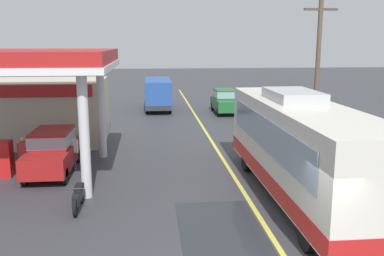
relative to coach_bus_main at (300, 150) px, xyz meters
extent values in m
plane|color=#38383D|center=(-1.82, 14.77, -1.72)|extent=(120.00, 120.00, 0.00)
cube|color=#D8CC4C|center=(-1.82, 9.77, -1.72)|extent=(0.16, 50.00, 0.01)
cube|color=#26282D|center=(-3.19, -2.67, -1.72)|extent=(2.45, 4.94, 0.01)
cube|color=silver|center=(0.00, 0.01, 0.16)|extent=(2.50, 11.00, 2.90)
cube|color=red|center=(0.00, 0.01, -0.94)|extent=(2.54, 11.04, 0.56)
cube|color=#8C9EAD|center=(-1.27, 0.01, 0.61)|extent=(0.06, 9.35, 1.10)
cube|color=#8C9EAD|center=(1.27, 0.01, 0.61)|extent=(0.06, 9.35, 1.10)
cube|color=#B2B2B7|center=(0.00, 1.01, 1.79)|extent=(1.60, 2.80, 0.36)
cylinder|color=black|center=(-1.10, -3.89, -1.22)|extent=(0.30, 1.00, 1.00)
cylinder|color=black|center=(-1.10, 3.31, -1.22)|extent=(0.30, 1.00, 1.00)
cylinder|color=black|center=(1.10, 3.31, -1.22)|extent=(0.30, 1.00, 1.00)
cylinder|color=silver|center=(-7.46, 0.70, 0.58)|extent=(0.36, 0.36, 4.60)
cylinder|color=silver|center=(-7.46, 6.10, 0.58)|extent=(0.36, 0.36, 4.60)
cube|color=red|center=(-11.16, 3.40, -0.97)|extent=(0.70, 0.60, 1.50)
cube|color=beige|center=(-11.16, 9.60, -0.02)|extent=(7.00, 4.40, 3.40)
cube|color=#B21E1E|center=(-11.16, 7.36, 1.33)|extent=(6.30, 0.10, 0.60)
cube|color=maroon|center=(-9.28, 3.71, -1.00)|extent=(1.70, 4.20, 0.80)
cube|color=maroon|center=(-9.28, 3.91, -0.25)|extent=(1.50, 2.31, 0.70)
cube|color=#8C9EAD|center=(-9.28, 3.91, -0.25)|extent=(1.53, 2.35, 0.49)
cylinder|color=black|center=(-10.03, 2.21, -1.40)|extent=(0.20, 0.64, 0.64)
cylinder|color=black|center=(-8.53, 2.21, -1.40)|extent=(0.20, 0.64, 0.64)
cylinder|color=black|center=(-10.03, 5.21, -1.40)|extent=(0.20, 0.64, 0.64)
cylinder|color=black|center=(-8.53, 5.21, -1.40)|extent=(0.20, 0.64, 0.64)
cube|color=#264C9E|center=(-4.54, 20.60, -0.33)|extent=(2.00, 6.00, 2.10)
cube|color=#8C9EAD|center=(-4.54, 20.60, 0.07)|extent=(2.04, 5.10, 0.80)
cube|color=#2D2D33|center=(-4.54, 17.55, -1.18)|extent=(1.90, 0.16, 0.36)
cylinder|color=black|center=(-5.42, 18.60, -1.34)|extent=(0.22, 0.76, 0.76)
cylinder|color=black|center=(-3.66, 18.60, -1.34)|extent=(0.22, 0.76, 0.76)
cylinder|color=black|center=(-5.42, 22.60, -1.34)|extent=(0.22, 0.76, 0.76)
cylinder|color=black|center=(-3.66, 22.60, -1.34)|extent=(0.22, 0.76, 0.76)
cylinder|color=black|center=(-7.58, -1.03, -1.42)|extent=(0.10, 0.60, 0.60)
cylinder|color=black|center=(-7.58, 0.17, -1.42)|extent=(0.10, 0.60, 0.60)
cube|color=black|center=(-7.58, -0.43, -1.22)|extent=(0.20, 1.30, 0.36)
cube|color=black|center=(-7.58, -0.28, -1.00)|extent=(0.24, 0.60, 0.12)
cylinder|color=#2D2D33|center=(-7.58, -0.98, -0.82)|extent=(0.55, 0.04, 0.04)
cylinder|color=#33333F|center=(-8.61, 3.96, -1.31)|extent=(0.14, 0.14, 0.82)
cylinder|color=#33333F|center=(-8.43, 3.96, -1.31)|extent=(0.14, 0.14, 0.82)
cube|color=silver|center=(-8.52, 3.96, -0.60)|extent=(0.36, 0.22, 0.60)
sphere|color=tan|center=(-8.52, 3.96, -0.17)|extent=(0.22, 0.22, 0.22)
cylinder|color=silver|center=(-8.75, 3.96, -0.65)|extent=(0.09, 0.09, 0.58)
cylinder|color=silver|center=(-8.29, 3.96, -0.65)|extent=(0.09, 0.09, 0.58)
cylinder|color=#33333F|center=(-10.42, 3.47, -1.31)|extent=(0.14, 0.14, 0.82)
cylinder|color=#33333F|center=(-10.24, 3.47, -1.31)|extent=(0.14, 0.14, 0.82)
cube|color=#BF3333|center=(-10.33, 3.47, -0.60)|extent=(0.36, 0.22, 0.60)
sphere|color=tan|center=(-10.33, 3.47, -0.17)|extent=(0.22, 0.22, 0.22)
cylinder|color=#BF3333|center=(-10.56, 3.47, -0.65)|extent=(0.09, 0.09, 0.58)
cylinder|color=#BF3333|center=(-10.10, 3.47, -0.65)|extent=(0.09, 0.09, 0.58)
cube|color=#1E602D|center=(0.57, 18.26, -1.00)|extent=(1.70, 4.20, 0.80)
cube|color=#1E602D|center=(0.57, 18.46, -0.25)|extent=(1.50, 2.31, 0.70)
cube|color=#8C9EAD|center=(0.57, 18.46, -0.25)|extent=(1.53, 2.35, 0.49)
cylinder|color=black|center=(-0.18, 16.76, -1.40)|extent=(0.20, 0.64, 0.64)
cylinder|color=black|center=(1.32, 16.76, -1.40)|extent=(0.20, 0.64, 0.64)
cylinder|color=black|center=(-0.18, 19.76, -1.40)|extent=(0.20, 0.64, 0.64)
cylinder|color=black|center=(1.32, 19.76, -1.40)|extent=(0.20, 0.64, 0.64)
cylinder|color=brown|center=(3.73, 8.15, 2.11)|extent=(0.24, 0.24, 7.67)
cube|color=#4C3D33|center=(3.73, 8.15, 5.35)|extent=(1.80, 0.12, 0.12)
camera|label=1|loc=(-5.17, -13.97, 3.69)|focal=39.94mm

